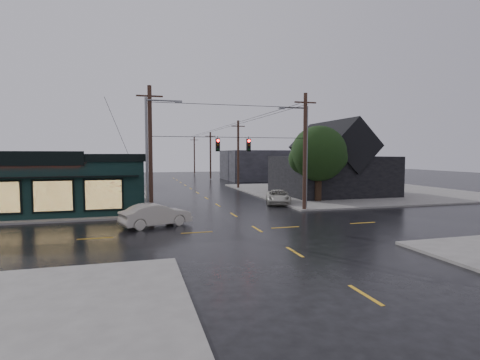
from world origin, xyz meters
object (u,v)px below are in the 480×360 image
object	(u,v)px
corner_tree	(319,154)
utility_pole_nw	(152,218)
sedan_cream	(156,215)
suv_silver	(278,197)
utility_pole_ne	(304,211)

from	to	relation	value
corner_tree	utility_pole_nw	xyz separation A→B (m)	(-16.89, -4.87, -4.96)
utility_pole_nw	sedan_cream	distance (m)	3.82
sedan_cream	suv_silver	distance (m)	15.07
utility_pole_nw	suv_silver	bearing A→B (deg)	21.34
corner_tree	sedan_cream	bearing A→B (deg)	-152.80
utility_pole_nw	suv_silver	world-z (taller)	utility_pole_nw
suv_silver	utility_pole_nw	bearing A→B (deg)	-140.34
corner_tree	utility_pole_ne	bearing A→B (deg)	-128.58
utility_pole_nw	suv_silver	xyz separation A→B (m)	(12.50, 4.88, 0.68)
corner_tree	suv_silver	bearing A→B (deg)	179.86
corner_tree	sedan_cream	distance (m)	19.28
utility_pole_ne	sedan_cream	distance (m)	13.41
corner_tree	suv_silver	size ratio (longest dim) A/B	1.56
utility_pole_ne	suv_silver	world-z (taller)	utility_pole_ne
utility_pole_ne	sedan_cream	xyz separation A→B (m)	(-12.86, -3.73, 0.79)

